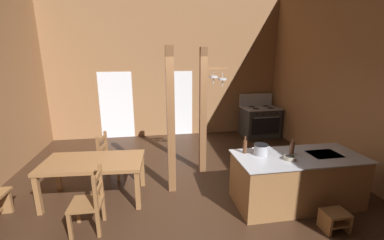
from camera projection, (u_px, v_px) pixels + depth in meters
name	position (u px, v px, depth m)	size (l,w,h in m)	color
ground_plane	(186.00, 206.00, 4.35)	(7.87, 8.79, 0.10)	#382316
wall_back	(167.00, 67.00, 7.67)	(7.87, 0.14, 4.33)	#93663F
glazed_door_back_left	(117.00, 106.00, 7.64)	(1.00, 0.01, 2.05)	white
glazed_panel_back_right	(179.00, 104.00, 7.95)	(0.84, 0.01, 2.05)	white
kitchen_island	(296.00, 180.00, 4.28)	(2.17, 0.98, 0.88)	olive
stove_range	(260.00, 121.00, 7.95)	(1.18, 0.87, 1.32)	#2E2E2E
support_post_with_pot_rack	(204.00, 109.00, 5.24)	(0.57, 0.18, 2.68)	brown
support_post_center	(171.00, 123.00, 4.46)	(0.14, 0.14, 2.68)	brown
step_stool	(335.00, 219.00, 3.65)	(0.36, 0.28, 0.30)	brown
dining_table	(94.00, 165.00, 4.35)	(1.76, 1.01, 0.74)	olive
ladderback_chair_near_window	(109.00, 157.00, 5.22)	(0.53, 0.53, 0.95)	brown
ladderback_chair_by_post	(90.00, 202.00, 3.60)	(0.45, 0.45, 0.95)	brown
stockpot_on_counter	(261.00, 149.00, 4.19)	(0.31, 0.24, 0.18)	#A8AAB2
mixing_bowl_on_counter	(290.00, 158.00, 3.99)	(0.18, 0.18, 0.07)	#B2A893
bottle_tall_on_counter	(292.00, 148.00, 4.19)	(0.08, 0.08, 0.29)	#56331E
bottle_short_on_counter	(245.00, 146.00, 4.25)	(0.07, 0.07, 0.30)	#56331E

